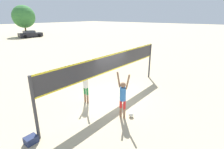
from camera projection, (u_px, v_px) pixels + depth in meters
The scene contains 8 objects.
ground_plane at pixel (112, 98), 10.04m from camera, with size 200.00×200.00×0.00m, color #C6B28C.
volleyball_net at pixel (112, 66), 9.44m from camera, with size 9.10×0.12×2.55m.
player_spiker at pixel (123, 95), 7.72m from camera, with size 0.28×0.71×2.17m.
player_blocker at pixel (86, 83), 9.10m from camera, with size 0.28×0.71×2.18m.
volleyball at pixel (131, 115), 8.08m from camera, with size 0.22×0.22×0.22m.
gear_bag at pixel (31, 140), 6.42m from camera, with size 0.44×0.35×0.27m.
parked_car_mid at pixel (30, 34), 37.59m from camera, with size 4.90×2.52×1.39m.
tree_left_cluster at pixel (24, 17), 38.61m from camera, with size 4.85×4.85×6.66m.
Camera 1 is at (-7.09, -5.67, 4.48)m, focal length 28.00 mm.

